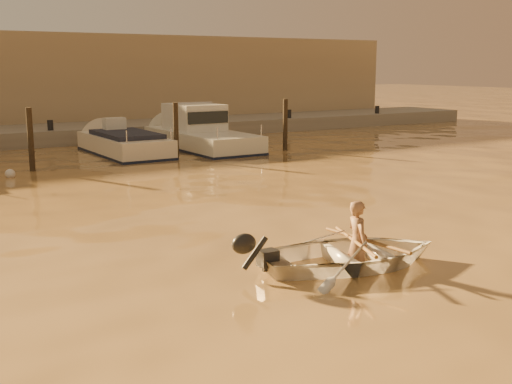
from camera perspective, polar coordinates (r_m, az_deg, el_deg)
ground_plane at (r=9.06m, az=2.55°, el=-9.98°), size 160.00×160.00×0.00m
dinghy at (r=10.79m, az=8.51°, el=-5.48°), size 3.53×2.86×0.64m
person at (r=10.78m, az=9.01°, el=-4.42°), size 0.44×0.57×1.40m
outboard_motor at (r=10.18m, az=0.96°, el=-5.91°), size 0.97×0.59×0.70m
oar_port at (r=10.84m, az=9.72°, el=-4.23°), size 0.10×2.10×0.13m
oar_starboard at (r=10.75m, az=8.78°, el=-4.34°), size 0.87×1.96×0.13m
moored_boat_3 at (r=24.66m, az=-11.61°, el=3.84°), size 2.03×5.87×0.95m
moored_boat_4 at (r=25.92m, az=-4.87°, el=5.26°), size 2.31×7.10×1.75m
piling_2 at (r=21.39m, az=-19.38°, el=4.17°), size 0.18×0.18×2.20m
piling_3 at (r=22.99m, az=-7.12°, el=5.16°), size 0.18×0.18×2.20m
piling_4 at (r=25.32m, az=2.61°, el=5.78°), size 0.18×0.18×2.20m
fender_c at (r=20.47m, az=-21.02°, el=1.51°), size 0.30×0.30×0.30m
fender_d at (r=22.56m, az=-11.02°, el=2.88°), size 0.30×0.30×0.30m
fender_e at (r=23.98m, az=-1.42°, el=3.56°), size 0.30×0.30×0.30m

